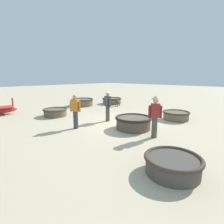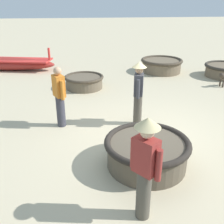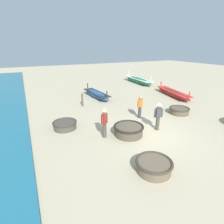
{
  "view_description": "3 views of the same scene",
  "coord_description": "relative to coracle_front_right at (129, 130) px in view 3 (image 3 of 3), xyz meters",
  "views": [
    {
      "loc": [
        -5.81,
        6.64,
        2.39
      ],
      "look_at": [
        -0.89,
        1.44,
        0.92
      ],
      "focal_mm": 28.0,
      "sensor_mm": 36.0,
      "label": 1
    },
    {
      "loc": [
        -5.46,
        1.49,
        3.1
      ],
      "look_at": [
        -0.51,
        0.92,
        0.9
      ],
      "focal_mm": 42.0,
      "sensor_mm": 36.0,
      "label": 2
    },
    {
      "loc": [
        -5.89,
        -7.06,
        4.68
      ],
      "look_at": [
        -1.23,
        2.26,
        0.72
      ],
      "focal_mm": 28.0,
      "sensor_mm": 36.0,
      "label": 3
    }
  ],
  "objects": [
    {
      "name": "coracle_weathered",
      "position": [
        -0.7,
        -3.03,
        -0.05
      ],
      "size": [
        1.47,
        1.47,
        0.48
      ],
      "color": "brown",
      "rests_on": "ground"
    },
    {
      "name": "long_boat_white_hull",
      "position": [
        1.23,
        7.88,
        -0.01
      ],
      "size": [
        1.31,
        4.42,
        1.05
      ],
      "color": "#285693",
      "rests_on": "ground"
    },
    {
      "name": "coracle_upturned",
      "position": [
        -2.99,
        2.4,
        -0.06
      ],
      "size": [
        1.43,
        1.43,
        0.46
      ],
      "color": "#4C473F",
      "rests_on": "ground"
    },
    {
      "name": "fisherman_standing_right",
      "position": [
        1.98,
        1.79,
        0.52
      ],
      "size": [
        0.48,
        0.35,
        1.57
      ],
      "color": "#383842",
      "rests_on": "ground"
    },
    {
      "name": "mooring_post_mid_beach",
      "position": [
        -0.77,
        5.94,
        0.22
      ],
      "size": [
        0.14,
        0.14,
        1.06
      ],
      "primitive_type": "cylinder",
      "color": "brown",
      "rests_on": "ground"
    },
    {
      "name": "long_boat_red_hull",
      "position": [
        8.22,
        4.99,
        -0.01
      ],
      "size": [
        2.04,
        5.32,
        1.03
      ],
      "color": "maroon",
      "rests_on": "ground"
    },
    {
      "name": "coracle_center",
      "position": [
        5.05,
        1.14,
        -0.06
      ],
      "size": [
        1.44,
        1.44,
        0.47
      ],
      "color": "brown",
      "rests_on": "ground"
    },
    {
      "name": "ground_plane",
      "position": [
        1.18,
        -0.31,
        -0.32
      ],
      "size": [
        80.0,
        80.0,
        0.0
      ],
      "primitive_type": "plane",
      "color": "#C6B793"
    },
    {
      "name": "fisherman_crouching",
      "position": [
        1.87,
        -0.2,
        0.64
      ],
      "size": [
        0.51,
        0.36,
        1.67
      ],
      "color": "#4C473D",
      "rests_on": "ground"
    },
    {
      "name": "coracle_front_right",
      "position": [
        0.0,
        0.0,
        0.0
      ],
      "size": [
        1.69,
        1.69,
        0.58
      ],
      "color": "brown",
      "rests_on": "ground"
    },
    {
      "name": "fisherman_hauling",
      "position": [
        -1.3,
        0.37,
        0.64
      ],
      "size": [
        0.43,
        0.38,
        1.67
      ],
      "color": "#4C473D",
      "rests_on": "ground"
    },
    {
      "name": "long_boat_green_hull",
      "position": [
        8.82,
        11.88,
        0.06
      ],
      "size": [
        1.47,
        6.0,
        1.31
      ],
      "color": "#237551",
      "rests_on": "ground"
    }
  ]
}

